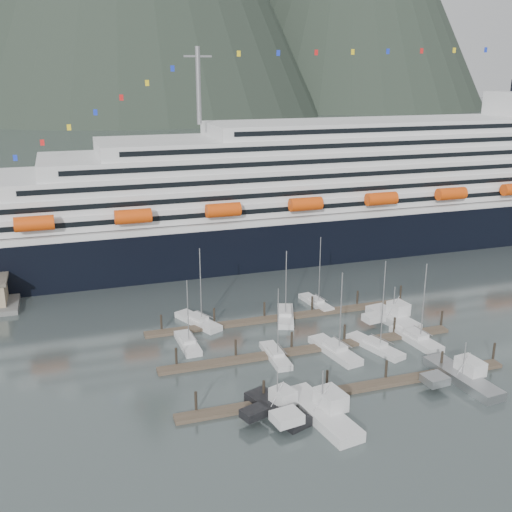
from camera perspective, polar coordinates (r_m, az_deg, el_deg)
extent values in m
plane|color=#434F4E|center=(93.68, 8.95, -9.18)|extent=(1600.00, 1600.00, 0.00)
cube|color=black|center=(149.19, 8.11, 2.53)|extent=(210.00, 28.00, 12.00)
cube|color=silver|center=(147.70, 8.21, 4.97)|extent=(205.80, 27.44, 1.50)
cube|color=silver|center=(149.44, 9.99, 6.05)|extent=(185.00, 26.00, 3.20)
cube|color=black|center=(138.27, 12.51, 5.08)|extent=(175.75, 0.20, 1.00)
cube|color=silver|center=(149.81, 10.73, 7.28)|extent=(180.00, 25.00, 3.20)
cube|color=black|center=(139.10, 13.21, 6.45)|extent=(171.00, 0.20, 1.00)
cube|color=silver|center=(150.28, 11.48, 8.51)|extent=(172.00, 24.00, 3.20)
cube|color=black|center=(140.02, 13.90, 7.80)|extent=(163.40, 0.20, 1.00)
cube|color=silver|center=(150.84, 12.22, 9.72)|extent=(160.00, 23.00, 3.20)
cube|color=black|center=(141.05, 14.58, 9.13)|extent=(152.00, 0.20, 1.00)
cube|color=silver|center=(151.50, 12.96, 10.89)|extent=(140.00, 22.00, 3.00)
cube|color=black|center=(142.18, 15.26, 10.40)|extent=(133.00, 0.20, 1.00)
cube|color=silver|center=(152.26, 13.70, 12.01)|extent=(95.00, 20.00, 3.00)
cube|color=black|center=(143.81, 15.82, 11.63)|extent=(90.25, 0.20, 1.00)
cylinder|color=gray|center=(132.63, -5.51, 15.82)|extent=(1.00, 1.00, 16.00)
cylinder|color=#E3460B|center=(117.49, -20.36, 2.92)|extent=(7.00, 2.80, 2.80)
cylinder|color=#E3460B|center=(118.03, -11.62, 3.71)|extent=(7.00, 2.80, 2.80)
cylinder|color=#E3460B|center=(121.26, -3.14, 4.40)|extent=(7.00, 2.80, 2.80)
cylinder|color=#E3460B|center=(126.98, 4.75, 4.95)|extent=(7.00, 2.80, 2.80)
cylinder|color=#E3460B|center=(134.88, 11.86, 5.36)|extent=(7.00, 2.80, 2.80)
cylinder|color=#E3460B|center=(144.61, 18.09, 5.66)|extent=(7.00, 2.80, 2.80)
cube|color=#4A3E2F|center=(83.67, 8.98, -12.41)|extent=(48.00, 2.00, 0.50)
cylinder|color=black|center=(77.74, -5.74, -13.77)|extent=(0.36, 0.36, 3.20)
cylinder|color=black|center=(79.79, 0.74, -12.80)|extent=(0.36, 0.36, 3.20)
cylinder|color=black|center=(82.78, 6.77, -11.74)|extent=(0.36, 0.36, 3.20)
cylinder|color=black|center=(86.60, 12.28, -10.66)|extent=(0.36, 0.36, 3.20)
cylinder|color=black|center=(91.16, 17.25, -9.59)|extent=(0.36, 0.36, 3.20)
cylinder|color=black|center=(96.34, 21.69, -8.57)|extent=(0.36, 0.36, 3.20)
cube|color=#4A3E2F|center=(94.03, 5.37, -8.77)|extent=(48.00, 2.00, 0.50)
cylinder|color=black|center=(88.95, -7.60, -9.61)|extent=(0.36, 0.36, 3.20)
cylinder|color=black|center=(90.75, -1.95, -8.89)|extent=(0.36, 0.36, 3.20)
cylinder|color=black|center=(93.39, 3.42, -8.12)|extent=(0.36, 0.36, 3.20)
cylinder|color=black|center=(96.79, 8.42, -7.34)|extent=(0.36, 0.36, 3.20)
cylinder|color=black|center=(100.89, 13.04, -6.57)|extent=(0.36, 0.36, 3.20)
cylinder|color=black|center=(105.59, 17.26, -5.82)|extent=(0.36, 0.36, 3.20)
cube|color=#4A3E2F|center=(104.97, 2.55, -5.84)|extent=(48.00, 2.00, 0.50)
cylinder|color=black|center=(100.59, -9.00, -6.40)|extent=(0.36, 0.36, 3.20)
cylinder|color=black|center=(102.19, -4.00, -5.83)|extent=(0.36, 0.36, 3.20)
cylinder|color=black|center=(104.54, 0.80, -5.24)|extent=(0.36, 0.36, 3.20)
cylinder|color=black|center=(107.59, 5.36, -4.65)|extent=(0.36, 0.36, 3.20)
cylinder|color=black|center=(111.29, 9.63, -4.07)|extent=(0.36, 0.36, 3.20)
cylinder|color=black|center=(115.57, 13.60, -3.51)|extent=(0.36, 0.36, 3.20)
cube|color=silver|center=(95.52, -6.51, -8.37)|extent=(2.80, 8.72, 1.34)
cube|color=silver|center=(95.16, -6.53, -7.91)|extent=(2.02, 3.09, 0.77)
cylinder|color=gray|center=(92.40, -6.50, -5.35)|extent=(0.15, 0.15, 10.35)
cube|color=silver|center=(91.16, 1.87, -9.57)|extent=(2.47, 9.01, 1.26)
cube|color=silver|center=(90.81, 1.88, -9.13)|extent=(1.84, 3.17, 0.72)
cylinder|color=gray|center=(87.90, 2.10, -6.40)|extent=(0.14, 0.14, 10.64)
cube|color=silver|center=(93.34, 7.51, -9.05)|extent=(4.71, 10.91, 1.56)
cube|color=silver|center=(92.89, 7.53, -8.48)|extent=(2.84, 4.03, 0.89)
cylinder|color=gray|center=(89.72, 8.07, -5.33)|extent=(0.18, 0.18, 12.36)
cube|color=silver|center=(95.77, 11.26, -8.54)|extent=(5.45, 10.64, 1.32)
cube|color=silver|center=(95.41, 11.29, -8.09)|extent=(2.89, 4.03, 0.76)
cylinder|color=gray|center=(92.17, 11.99, -4.56)|extent=(0.15, 0.15, 13.74)
cube|color=silver|center=(103.20, -5.54, -6.33)|extent=(6.60, 10.37, 1.43)
cube|color=silver|center=(102.84, -5.55, -5.85)|extent=(3.32, 4.09, 0.81)
cylinder|color=gray|center=(99.84, -5.30, -2.79)|extent=(0.16, 0.16, 12.77)
cube|color=silver|center=(104.88, 2.81, -5.87)|extent=(5.83, 9.86, 1.48)
cube|color=silver|center=(104.51, 2.82, -5.38)|extent=(3.12, 3.84, 0.84)
cylinder|color=gray|center=(101.61, 2.87, -2.69)|extent=(0.17, 0.17, 11.65)
cube|color=silver|center=(111.26, 5.73, -4.55)|extent=(3.49, 9.29, 1.21)
cube|color=silver|center=(110.99, 5.74, -4.19)|extent=(2.15, 3.38, 0.69)
cylinder|color=gray|center=(108.22, 6.09, -1.38)|extent=(0.14, 0.14, 12.46)
cube|color=silver|center=(99.58, 14.97, -7.77)|extent=(4.09, 10.37, 1.57)
cube|color=silver|center=(99.15, 15.02, -7.23)|extent=(2.65, 3.77, 0.90)
cylinder|color=gray|center=(96.22, 15.67, -4.24)|extent=(0.18, 0.18, 12.35)
cube|color=silver|center=(77.26, 6.25, -14.91)|extent=(5.73, 13.58, 2.02)
cube|color=silver|center=(74.29, 2.95, -15.10)|extent=(3.87, 3.42, 1.21)
cube|color=silver|center=(76.88, 7.14, -13.40)|extent=(3.44, 4.36, 2.23)
cube|color=black|center=(76.48, 7.16, -12.87)|extent=(3.20, 4.06, 0.51)
cylinder|color=gray|center=(75.37, 6.34, -12.53)|extent=(0.16, 0.16, 5.06)
cube|color=black|center=(77.94, 2.02, -14.49)|extent=(6.26, 10.25, 1.77)
cube|color=black|center=(75.42, -0.22, -14.72)|extent=(3.56, 3.03, 1.06)
cube|color=silver|center=(77.62, 2.60, -13.20)|extent=(3.31, 3.58, 1.95)
cube|color=black|center=(77.26, 2.61, -12.74)|extent=(3.08, 3.34, 0.44)
cylinder|color=gray|center=(76.32, 2.04, -12.45)|extent=(0.14, 0.14, 4.43)
cube|color=#96999C|center=(89.51, 19.02, -11.05)|extent=(4.65, 13.06, 1.83)
cube|color=#96999C|center=(85.99, 16.68, -11.18)|extent=(3.39, 3.13, 1.10)
cube|color=silver|center=(89.54, 19.74, -9.85)|extent=(2.95, 4.09, 2.01)
cube|color=black|center=(89.23, 19.79, -9.43)|extent=(2.75, 3.81, 0.46)
cylinder|color=gray|center=(88.05, 19.23, -9.15)|extent=(0.15, 0.15, 4.56)
cube|color=silver|center=(106.08, 12.88, -5.97)|extent=(5.10, 11.27, 1.98)
cube|color=silver|center=(103.19, 11.13, -5.78)|extent=(3.67, 2.85, 1.19)
cube|color=silver|center=(106.02, 13.41, -4.90)|extent=(3.21, 3.63, 2.17)
cube|color=black|center=(105.73, 13.43, -4.50)|extent=(2.98, 3.38, 0.49)
cylinder|color=gray|center=(104.75, 13.01, -4.15)|extent=(0.16, 0.16, 4.94)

